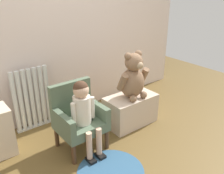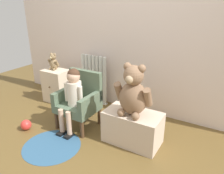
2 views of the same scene
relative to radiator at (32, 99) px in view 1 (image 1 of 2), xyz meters
name	(u,v)px [view 1 (image 1 of 2)]	position (x,y,z in m)	size (l,w,h in m)	color
ground_plane	(123,156)	(0.46, -1.05, -0.36)	(6.00, 6.00, 0.00)	brown
back_wall	(58,17)	(0.46, 0.13, 0.84)	(3.80, 0.05, 2.40)	silver
radiator	(32,99)	(0.00, 0.00, 0.00)	(0.43, 0.05, 0.72)	silver
child_armchair	(78,116)	(0.23, -0.62, -0.02)	(0.45, 0.41, 0.67)	#53674F
child_figure	(83,107)	(0.23, -0.73, 0.13)	(0.25, 0.35, 0.75)	silver
low_bench	(130,110)	(0.93, -0.62, -0.18)	(0.60, 0.34, 0.35)	beige
large_teddy_bear	(133,78)	(0.93, -0.64, 0.23)	(0.39, 0.27, 0.53)	#8A674B
floor_rug	(111,171)	(0.24, -1.14, -0.35)	(0.61, 0.61, 0.01)	#315A7E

